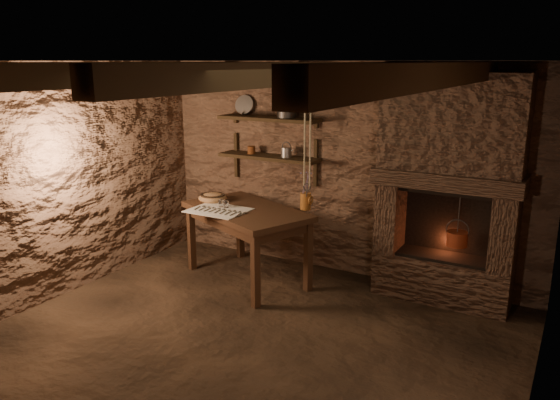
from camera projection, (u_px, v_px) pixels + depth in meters
The scene contains 25 objects.
floor at pixel (246, 343), 4.78m from camera, with size 4.50×4.50×0.00m, color black.
back_wall at pixel (341, 170), 6.17m from camera, with size 4.50×0.04×2.40m, color #503425.
front_wall at pixel (30, 302), 2.79m from camera, with size 4.50×0.04×2.40m, color #503425.
left_wall at pixel (59, 182), 5.55m from camera, with size 0.04×4.00×2.40m, color #503425.
right_wall at pixel (545, 259), 3.40m from camera, with size 0.04×4.00×2.40m, color #503425.
ceiling at pixel (241, 61), 4.18m from camera, with size 4.50×4.00×0.04m, color black.
beam_far_left at pixel (103, 71), 4.92m from camera, with size 0.14×3.95×0.16m, color black.
beam_mid_left at pixel (190, 72), 4.44m from camera, with size 0.14×3.95×0.16m, color black.
beam_mid_right at pixel (299, 73), 3.97m from camera, with size 0.14×3.95×0.16m, color black.
beam_far_right at pixel (437, 75), 3.49m from camera, with size 0.14×3.95×0.16m, color black.
shelf_lower at pixel (269, 157), 6.41m from camera, with size 1.25×0.30×0.04m, color black.
shelf_upper at pixel (269, 119), 6.30m from camera, with size 1.25×0.30×0.04m, color black.
hearth at pixel (449, 184), 5.37m from camera, with size 1.43×0.51×2.30m.
work_table at pixel (247, 242), 6.07m from camera, with size 1.66×1.33×0.83m.
linen_cloth at pixel (218, 210), 5.89m from camera, with size 0.62×0.50×0.01m, color white.
pewter_cutlery_row at pixel (217, 210), 5.87m from camera, with size 0.52×0.20×0.01m, color gray, non-canonical shape.
drinking_glasses at pixel (226, 204), 5.97m from camera, with size 0.20×0.06×0.08m, color silver, non-canonical shape.
stoneware_jug at pixel (306, 193), 5.90m from camera, with size 0.15×0.15×0.42m.
wooden_bowl at pixel (213, 198), 6.28m from camera, with size 0.33×0.33×0.12m, color #996D42.
iron_stockpot at pixel (287, 111), 6.16m from camera, with size 0.21×0.21×0.16m, color #302E2B.
tin_pan at pixel (244, 105), 6.54m from camera, with size 0.23×0.23×0.03m, color #A2A29D.
small_kettle at pixel (286, 152), 6.28m from camera, with size 0.16×0.12×0.17m, color #A2A29D, non-canonical shape.
rusty_tin at pixel (251, 150), 6.51m from camera, with size 0.09×0.09×0.09m, color #5A2A12.
red_pot at pixel (457, 238), 5.39m from camera, with size 0.23×0.22×0.54m.
hanging_ropes at pixel (308, 126), 5.19m from camera, with size 0.08×0.08×1.20m, color tan, non-canonical shape.
Camera 1 is at (2.39, -3.61, 2.40)m, focal length 35.00 mm.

